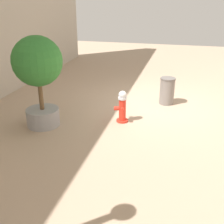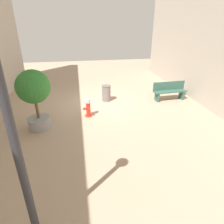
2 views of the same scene
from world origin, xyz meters
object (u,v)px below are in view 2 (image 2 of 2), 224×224
Objects in this scene: planter_tree at (34,93)px; bench_near at (169,91)px; fire_hydrant at (88,107)px; trash_bin at (106,93)px; street_lamp at (8,115)px.

bench_near is at bearing -162.29° from planter_tree.
fire_hydrant is 0.38× the size of planter_tree.
fire_hydrant is 1.04× the size of trash_bin.
street_lamp is (5.67, 6.46, 2.15)m from bench_near.
bench_near reaches higher than trash_bin.
planter_tree is 3.98m from trash_bin.
fire_hydrant is 4.53m from bench_near.
bench_near reaches higher than fire_hydrant.
fire_hydrant is 0.20× the size of street_lamp.
bench_near is 0.41× the size of street_lamp.
planter_tree reaches higher than bench_near.
street_lamp is 5.18× the size of trash_bin.
street_lamp is at bearing 97.93° from planter_tree.
planter_tree is at bearing 20.90° from fire_hydrant.
planter_tree is 0.53× the size of street_lamp.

